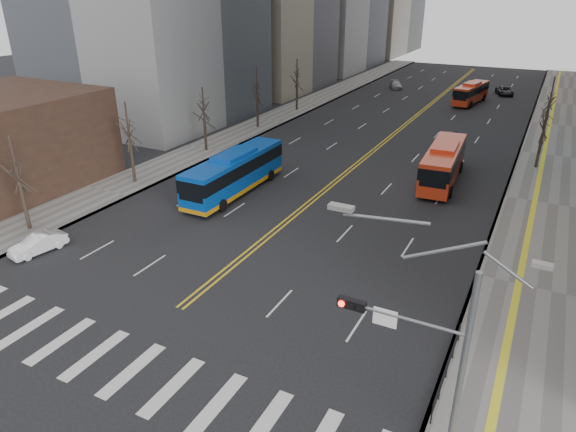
{
  "coord_description": "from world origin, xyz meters",
  "views": [
    {
      "loc": [
        16.24,
        -13.4,
        16.36
      ],
      "look_at": [
        3.21,
        11.93,
        3.51
      ],
      "focal_mm": 32.0,
      "sensor_mm": 36.0,
      "label": 1
    }
  ],
  "objects": [
    {
      "name": "ground",
      "position": [
        0.0,
        0.0,
        0.0
      ],
      "size": [
        220.0,
        220.0,
        0.0
      ],
      "primitive_type": "plane",
      "color": "black"
    },
    {
      "name": "sidewalk_right",
      "position": [
        17.5,
        45.0,
        0.07
      ],
      "size": [
        7.0,
        130.0,
        0.15
      ],
      "primitive_type": "cube",
      "color": "slate",
      "rests_on": "ground"
    },
    {
      "name": "sidewalk_left",
      "position": [
        -16.5,
        45.0,
        0.07
      ],
      "size": [
        5.0,
        130.0,
        0.15
      ],
      "primitive_type": "cube",
      "color": "slate",
      "rests_on": "ground"
    },
    {
      "name": "crosswalk",
      "position": [
        0.0,
        0.0,
        0.01
      ],
      "size": [
        26.7,
        4.0,
        0.01
      ],
      "color": "silver",
      "rests_on": "ground"
    },
    {
      "name": "centerline",
      "position": [
        0.0,
        55.0,
        0.01
      ],
      "size": [
        0.55,
        100.0,
        0.01
      ],
      "color": "gold",
      "rests_on": "ground"
    },
    {
      "name": "signal_mast",
      "position": [
        13.77,
        2.0,
        4.86
      ],
      "size": [
        5.37,
        0.37,
        9.39
      ],
      "color": "gray",
      "rests_on": "ground"
    },
    {
      "name": "pedestrian_railing",
      "position": [
        14.3,
        6.0,
        0.82
      ],
      "size": [
        0.06,
        6.06,
        1.02
      ],
      "color": "black",
      "rests_on": "sidewalk_right"
    },
    {
      "name": "street_trees",
      "position": [
        -7.18,
        34.55,
        4.87
      ],
      "size": [
        35.2,
        47.2,
        7.6
      ],
      "color": "#2C211A",
      "rests_on": "ground"
    },
    {
      "name": "blue_bus",
      "position": [
        -6.68,
        21.25,
        1.88
      ],
      "size": [
        2.9,
        12.34,
        3.58
      ],
      "color": "#0B45AB",
      "rests_on": "ground"
    },
    {
      "name": "red_bus_near",
      "position": [
        8.56,
        31.99,
        1.96
      ],
      "size": [
        3.29,
        11.25,
        3.53
      ],
      "color": "red",
      "rests_on": "ground"
    },
    {
      "name": "red_bus_far",
      "position": [
        5.13,
        68.34,
        1.77
      ],
      "size": [
        3.77,
        10.11,
        3.17
      ],
      "color": "red",
      "rests_on": "ground"
    },
    {
      "name": "car_white",
      "position": [
        -12.5,
        6.0,
        0.61
      ],
      "size": [
        1.97,
        3.89,
        1.22
      ],
      "primitive_type": "imported",
      "rotation": [
        0.0,
        0.0,
        -0.19
      ],
      "color": "white",
      "rests_on": "ground"
    },
    {
      "name": "car_dark_mid",
      "position": [
        6.66,
        45.17,
        0.66
      ],
      "size": [
        1.57,
        3.86,
        1.31
      ],
      "primitive_type": "imported",
      "rotation": [
        0.0,
        0.0,
        0.0
      ],
      "color": "black",
      "rests_on": "ground"
    },
    {
      "name": "car_silver",
      "position": [
        -8.47,
        75.52,
        0.62
      ],
      "size": [
        3.32,
        4.63,
        1.24
      ],
      "primitive_type": "imported",
      "rotation": [
        0.0,
        0.0,
        0.42
      ],
      "color": "#97969B",
      "rests_on": "ground"
    },
    {
      "name": "car_dark_far",
      "position": [
        9.0,
        77.84,
        0.66
      ],
      "size": [
        3.54,
        5.2,
        1.32
      ],
      "primitive_type": "imported",
      "rotation": [
        0.0,
        0.0,
        0.31
      ],
      "color": "black",
      "rests_on": "ground"
    }
  ]
}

